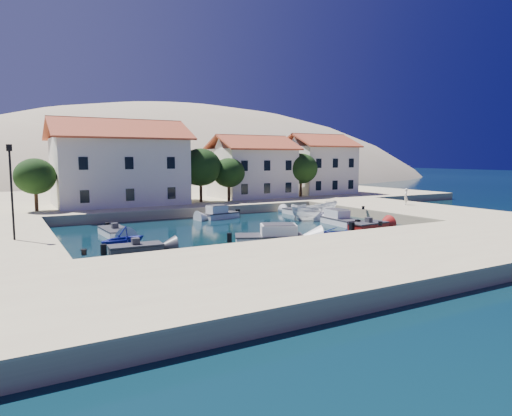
# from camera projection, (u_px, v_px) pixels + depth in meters

# --- Properties ---
(ground) EXTENTS (400.00, 400.00, 0.00)m
(ground) POSITION_uv_depth(u_px,v_px,m) (303.00, 250.00, 31.67)
(ground) COLOR black
(ground) RESTS_ON ground
(quay_south) EXTENTS (52.00, 12.00, 1.00)m
(quay_south) POSITION_uv_depth(u_px,v_px,m) (364.00, 259.00, 26.43)
(quay_south) COLOR tan
(quay_south) RESTS_ON ground
(quay_east) EXTENTS (11.00, 20.00, 1.00)m
(quay_east) POSITION_uv_depth(u_px,v_px,m) (403.00, 211.00, 50.30)
(quay_east) COLOR tan
(quay_east) RESTS_ON ground
(quay_north) EXTENTS (80.00, 36.00, 1.00)m
(quay_north) POSITION_uv_depth(u_px,v_px,m) (161.00, 198.00, 65.46)
(quay_north) COLOR tan
(quay_north) RESTS_ON ground
(hills) EXTENTS (254.00, 176.00, 99.00)m
(hills) POSITION_uv_depth(u_px,v_px,m) (137.00, 247.00, 151.29)
(hills) COLOR tan
(hills) RESTS_ON ground
(building_left) EXTENTS (14.70, 9.45, 9.70)m
(building_left) POSITION_uv_depth(u_px,v_px,m) (119.00, 161.00, 52.29)
(building_left) COLOR silver
(building_left) RESTS_ON quay_north
(building_mid) EXTENTS (10.50, 8.40, 8.30)m
(building_mid) POSITION_uv_depth(u_px,v_px,m) (252.00, 166.00, 62.05)
(building_mid) COLOR silver
(building_mid) RESTS_ON quay_north
(building_right) EXTENTS (9.45, 8.40, 8.80)m
(building_right) POSITION_uv_depth(u_px,v_px,m) (318.00, 163.00, 68.76)
(building_right) COLOR silver
(building_right) RESTS_ON quay_north
(trees) EXTENTS (37.30, 5.30, 6.45)m
(trees) POSITION_uv_depth(u_px,v_px,m) (212.00, 170.00, 55.36)
(trees) COLOR #382314
(trees) RESTS_ON quay_north
(lamppost) EXTENTS (0.35, 0.25, 6.22)m
(lamppost) POSITION_uv_depth(u_px,v_px,m) (11.00, 183.00, 29.50)
(lamppost) COLOR black
(lamppost) RESTS_ON quay_west
(bollards) EXTENTS (29.36, 9.56, 0.30)m
(bollards) POSITION_uv_depth(u_px,v_px,m) (304.00, 223.00, 36.26)
(bollards) COLOR black
(bollards) RESTS_ON ground
(motorboat_grey_sw) EXTENTS (3.59, 1.74, 1.25)m
(motorboat_grey_sw) POSITION_uv_depth(u_px,v_px,m) (136.00, 249.00, 30.38)
(motorboat_grey_sw) COLOR #333338
(motorboat_grey_sw) RESTS_ON ground
(cabin_cruiser_south) EXTENTS (5.51, 4.12, 1.60)m
(cabin_cruiser_south) POSITION_uv_depth(u_px,v_px,m) (269.00, 237.00, 34.06)
(cabin_cruiser_south) COLOR white
(cabin_cruiser_south) RESTS_ON ground
(rowboat_south) EXTENTS (5.55, 4.19, 1.09)m
(rowboat_south) POSITION_uv_depth(u_px,v_px,m) (341.00, 240.00, 35.37)
(rowboat_south) COLOR navy
(rowboat_south) RESTS_ON ground
(motorboat_red_se) EXTENTS (3.88, 2.06, 1.25)m
(motorboat_red_se) POSITION_uv_depth(u_px,v_px,m) (369.00, 226.00, 40.68)
(motorboat_red_se) COLOR maroon
(motorboat_red_se) RESTS_ON ground
(cabin_cruiser_east) EXTENTS (2.07, 4.49, 1.60)m
(cabin_cruiser_east) POSITION_uv_depth(u_px,v_px,m) (341.00, 220.00, 43.38)
(cabin_cruiser_east) COLOR white
(cabin_cruiser_east) RESTS_ON ground
(boat_east) EXTENTS (5.53, 2.76, 2.05)m
(boat_east) POSITION_uv_depth(u_px,v_px,m) (314.00, 220.00, 46.82)
(boat_east) COLOR white
(boat_east) RESTS_ON ground
(motorboat_white_ne) EXTENTS (1.51, 3.13, 1.25)m
(motorboat_white_ne) POSITION_uv_depth(u_px,v_px,m) (295.00, 212.00, 51.34)
(motorboat_white_ne) COLOR white
(motorboat_white_ne) RESTS_ON ground
(rowboat_west) EXTENTS (4.08, 3.79, 1.76)m
(rowboat_west) POSITION_uv_depth(u_px,v_px,m) (123.00, 249.00, 31.99)
(rowboat_west) COLOR navy
(rowboat_west) RESTS_ON ground
(motorboat_white_west) EXTENTS (2.02, 4.20, 1.25)m
(motorboat_white_west) POSITION_uv_depth(u_px,v_px,m) (115.00, 232.00, 37.30)
(motorboat_white_west) COLOR white
(motorboat_white_west) RESTS_ON ground
(cabin_cruiser_north) EXTENTS (4.01, 2.25, 1.60)m
(cabin_cruiser_north) POSITION_uv_depth(u_px,v_px,m) (221.00, 214.00, 47.83)
(cabin_cruiser_north) COLOR white
(cabin_cruiser_north) RESTS_ON ground
(pedestrian) EXTENTS (0.80, 0.79, 1.87)m
(pedestrian) POSITION_uv_depth(u_px,v_px,m) (406.00, 197.00, 51.87)
(pedestrian) COLOR silver
(pedestrian) RESTS_ON quay_east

